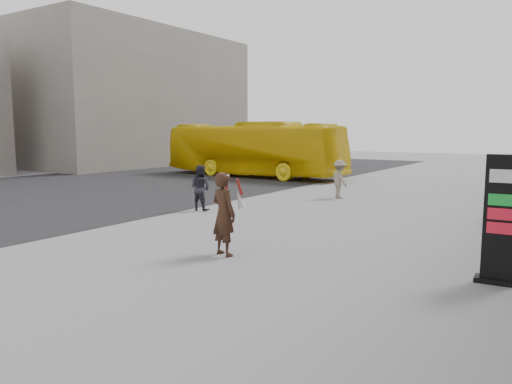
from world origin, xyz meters
The scene contains 8 objects.
ground centered at (0.00, 0.00, 0.00)m, with size 100.00×100.00×0.00m, color #9E9EA3.
road centered at (-13.00, 5.00, 0.00)m, with size 16.00×60.00×0.01m, color black.
bg_building_far centered at (-24.00, 20.00, 5.00)m, with size 10.00×18.00×10.00m, color gray.
info_pylon centered at (4.92, 1.69, 1.14)m, with size 0.75×0.41×2.29m.
woman centered at (-0.32, 0.61, 0.93)m, with size 0.79×0.75×1.81m.
bus centered at (-9.80, 16.00, 1.55)m, with size 2.61×11.16×3.11m, color yellow.
pedestrian_a centered at (-4.61, 4.99, 0.76)m, with size 0.74×0.58×1.52m, color #292631.
pedestrian_b centered at (-1.88, 10.26, 0.75)m, with size 0.97×0.56×1.51m, color gray.
Camera 1 is at (6.05, -7.84, 2.72)m, focal length 35.00 mm.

